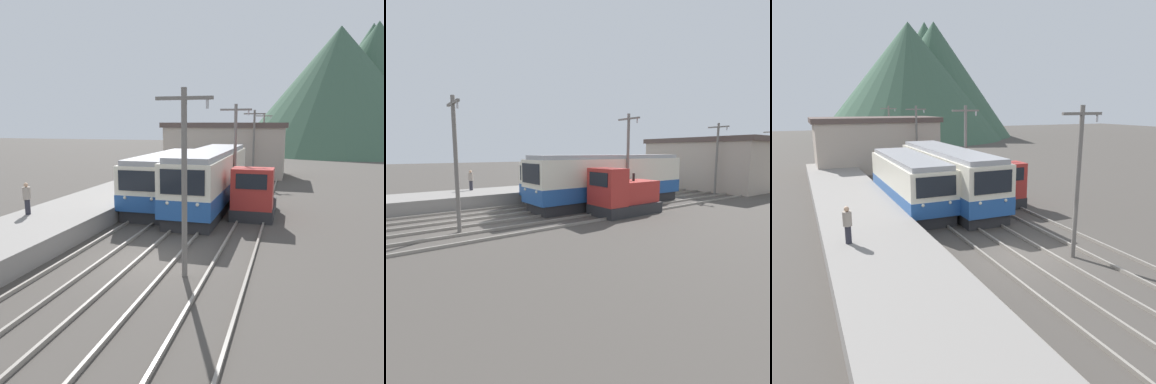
{
  "view_description": "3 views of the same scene",
  "coord_description": "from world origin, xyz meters",
  "views": [
    {
      "loc": [
        5.29,
        -13.33,
        5.49
      ],
      "look_at": [
        0.28,
        5.25,
        1.91
      ],
      "focal_mm": 35.0,
      "sensor_mm": 36.0,
      "label": 1
    },
    {
      "loc": [
        16.98,
        -4.75,
        3.98
      ],
      "look_at": [
        1.22,
        6.62,
        1.38
      ],
      "focal_mm": 28.0,
      "sensor_mm": 36.0,
      "label": 2
    },
    {
      "loc": [
        -9.14,
        -13.37,
        6.59
      ],
      "look_at": [
        -0.12,
        6.83,
        1.5
      ],
      "focal_mm": 35.0,
      "sensor_mm": 36.0,
      "label": 3
    }
  ],
  "objects": [
    {
      "name": "catenary_mast_far",
      "position": [
        1.71,
        22.35,
        3.64
      ],
      "size": [
        2.0,
        0.2,
        6.64
      ],
      "color": "slate",
      "rests_on": "ground"
    },
    {
      "name": "ground_plane",
      "position": [
        0.0,
        0.0,
        0.0
      ],
      "size": [
        200.0,
        200.0,
        0.0
      ],
      "primitive_type": "plane",
      "color": "#47423D"
    },
    {
      "name": "platform_left",
      "position": [
        -6.25,
        0.0,
        0.46
      ],
      "size": [
        4.5,
        54.0,
        0.92
      ],
      "primitive_type": "cube",
      "color": "gray",
      "rests_on": "ground"
    },
    {
      "name": "catenary_mast_mid",
      "position": [
        1.71,
        10.66,
        3.64
      ],
      "size": [
        2.0,
        0.2,
        6.64
      ],
      "color": "slate",
      "rests_on": "ground"
    },
    {
      "name": "commuter_train_left",
      "position": [
        -2.6,
        10.1,
        1.62
      ],
      "size": [
        2.84,
        10.6,
        3.46
      ],
      "color": "#28282B",
      "rests_on": "ground"
    },
    {
      "name": "track_right",
      "position": [
        3.2,
        0.0,
        0.07
      ],
      "size": [
        1.54,
        60.0,
        0.14
      ],
      "color": "gray",
      "rests_on": "ground"
    },
    {
      "name": "commuter_train_center",
      "position": [
        0.2,
        10.29,
        1.75
      ],
      "size": [
        2.84,
        13.26,
        3.78
      ],
      "color": "#28282B",
      "rests_on": "ground"
    },
    {
      "name": "station_building",
      "position": [
        -1.57,
        26.0,
        2.77
      ],
      "size": [
        12.6,
        6.3,
        5.49
      ],
      "color": "#AD9E8E",
      "rests_on": "ground"
    },
    {
      "name": "person_on_platform",
      "position": [
        -7.5,
        2.27,
        1.8
      ],
      "size": [
        0.38,
        0.38,
        1.62
      ],
      "color": "#282833",
      "rests_on": "platform_left"
    },
    {
      "name": "shunting_locomotive",
      "position": [
        3.2,
        8.73,
        1.21
      ],
      "size": [
        2.4,
        4.58,
        3.0
      ],
      "color": "#28282B",
      "rests_on": "ground"
    },
    {
      "name": "track_left",
      "position": [
        -2.6,
        0.0,
        0.07
      ],
      "size": [
        1.54,
        60.0,
        0.14
      ],
      "color": "gray",
      "rests_on": "ground"
    },
    {
      "name": "track_center",
      "position": [
        0.2,
        0.0,
        0.07
      ],
      "size": [
        1.54,
        60.0,
        0.14
      ],
      "color": "gray",
      "rests_on": "ground"
    },
    {
      "name": "catenary_mast_near",
      "position": [
        1.71,
        -1.03,
        3.64
      ],
      "size": [
        2.0,
        0.2,
        6.64
      ],
      "color": "slate",
      "rests_on": "ground"
    },
    {
      "name": "catenary_mast_distant",
      "position": [
        1.71,
        34.03,
        3.64
      ],
      "size": [
        2.0,
        0.2,
        6.64
      ],
      "color": "slate",
      "rests_on": "ground"
    },
    {
      "name": "mountain_backdrop",
      "position": [
        17.2,
        67.76,
        12.0
      ],
      "size": [
        43.03,
        46.15,
        25.45
      ],
      "color": "#3D5B47",
      "rests_on": "ground"
    }
  ]
}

